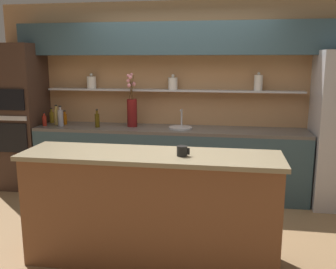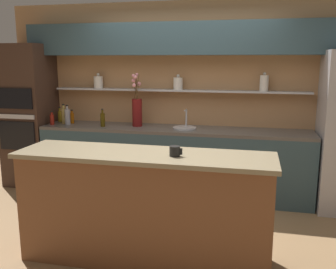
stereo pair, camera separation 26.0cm
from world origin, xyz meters
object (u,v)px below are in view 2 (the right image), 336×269
(bottle_sauce_0, at_px, (72,118))
(coffee_mug, at_px, (175,151))
(bottle_oil_5, at_px, (103,119))
(bottle_spirit_3, at_px, (67,117))
(bottle_oil_2, at_px, (60,116))
(bottle_sauce_4, at_px, (52,119))
(sink_fixture, at_px, (185,127))
(flower_vase, at_px, (137,109))
(oven_tower, at_px, (29,116))
(bottle_spirit_1, at_px, (64,115))

(bottle_sauce_0, relative_size, coffee_mug, 1.79)
(bottle_sauce_0, distance_m, bottle_oil_5, 0.55)
(bottle_spirit_3, bearing_deg, bottle_oil_2, 136.90)
(bottle_spirit_3, height_order, bottle_oil_5, bottle_spirit_3)
(bottle_sauce_4, bearing_deg, bottle_oil_5, 1.12)
(sink_fixture, xyz_separation_m, bottle_oil_2, (-1.91, 0.14, 0.06))
(flower_vase, height_order, coffee_mug, flower_vase)
(bottle_sauce_0, xyz_separation_m, coffee_mug, (1.91, -1.87, 0.06))
(flower_vase, distance_m, coffee_mug, 2.08)
(sink_fixture, height_order, coffee_mug, sink_fixture)
(bottle_oil_2, xyz_separation_m, bottle_oil_5, (0.78, -0.25, 0.01))
(bottle_oil_2, height_order, bottle_oil_5, bottle_oil_5)
(flower_vase, xyz_separation_m, bottle_spirit_3, (-0.99, -0.12, -0.12))
(bottle_sauce_0, xyz_separation_m, bottle_spirit_3, (-0.00, -0.13, 0.03))
(flower_vase, relative_size, sink_fixture, 2.30)
(sink_fixture, bearing_deg, bottle_oil_5, -174.46)
(sink_fixture, height_order, bottle_oil_2, sink_fixture)
(flower_vase, xyz_separation_m, bottle_sauce_4, (-1.21, -0.16, -0.16))
(sink_fixture, xyz_separation_m, bottle_spirit_3, (-1.66, -0.08, 0.09))
(bottle_sauce_4, relative_size, bottle_oil_5, 0.77)
(bottle_sauce_4, distance_m, coffee_mug, 2.73)
(bottle_oil_2, bearing_deg, sink_fixture, -4.31)
(oven_tower, relative_size, bottle_sauce_0, 10.30)
(bottle_oil_5, bearing_deg, bottle_spirit_3, 177.44)
(flower_vase, xyz_separation_m, bottle_oil_5, (-0.45, -0.14, -0.14))
(bottle_oil_2, height_order, bottle_sauce_4, bottle_oil_2)
(bottle_spirit_1, distance_m, bottle_spirit_3, 0.12)
(bottle_spirit_1, height_order, coffee_mug, bottle_spirit_1)
(oven_tower, distance_m, flower_vase, 1.64)
(flower_vase, height_order, bottle_sauce_0, flower_vase)
(bottle_spirit_3, bearing_deg, flower_vase, 6.80)
(bottle_sauce_0, height_order, bottle_spirit_3, bottle_spirit_3)
(bottle_oil_5, bearing_deg, bottle_oil_2, 162.11)
(sink_fixture, distance_m, bottle_oil_5, 1.13)
(flower_vase, bearing_deg, bottle_oil_5, -162.48)
(sink_fixture, bearing_deg, bottle_sauce_4, -176.23)
(bottle_oil_2, distance_m, coffee_mug, 2.92)
(coffee_mug, bearing_deg, sink_fixture, 97.85)
(flower_vase, distance_m, bottle_sauce_0, 0.99)
(bottle_sauce_0, height_order, bottle_sauce_4, bottle_sauce_0)
(bottle_spirit_1, bearing_deg, flower_vase, 2.52)
(oven_tower, height_order, bottle_sauce_0, oven_tower)
(bottle_sauce_0, bearing_deg, sink_fixture, -1.39)
(bottle_sauce_0, relative_size, bottle_spirit_3, 0.71)
(oven_tower, bearing_deg, bottle_oil_2, 20.89)
(sink_fixture, height_order, bottle_sauce_4, sink_fixture)
(bottle_sauce_0, bearing_deg, bottle_spirit_3, -92.13)
(bottle_sauce_0, distance_m, bottle_oil_2, 0.27)
(oven_tower, bearing_deg, bottle_sauce_0, 4.54)
(flower_vase, xyz_separation_m, coffee_mug, (0.93, -1.86, -0.09))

